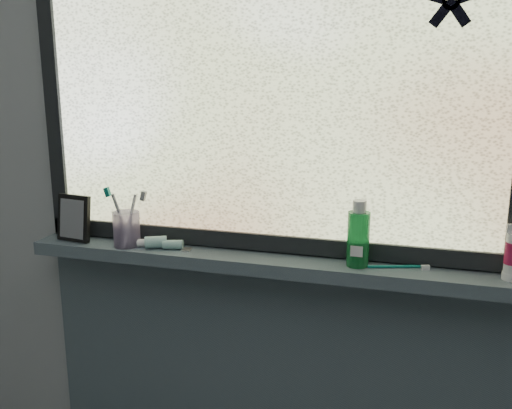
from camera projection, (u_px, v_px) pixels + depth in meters
name	position (u px, v px, depth m)	size (l,w,h in m)	color
wall_back	(294.00, 176.00, 1.67)	(3.00, 0.01, 2.50)	#9EA3A8
windowsill	(287.00, 265.00, 1.66)	(1.62, 0.14, 0.04)	#485760
window_pane	(294.00, 78.00, 1.58)	(1.50, 0.01, 1.00)	silver
frame_bottom	(291.00, 244.00, 1.69)	(1.60, 0.03, 0.05)	black
frame_left	(52.00, 77.00, 1.79)	(0.05, 0.03, 1.10)	black
starfish_sticker	(451.00, 1.00, 1.42)	(0.15, 0.02, 0.15)	black
vanity_mirror	(74.00, 218.00, 1.81)	(0.12, 0.06, 0.15)	black
toothpaste_tube	(162.00, 243.00, 1.74)	(0.21, 0.04, 0.04)	silver
toothbrush_cup	(127.00, 229.00, 1.76)	(0.08, 0.08, 0.11)	#B59FD2
toothbrush_lying	(394.00, 266.00, 1.57)	(0.18, 0.02, 0.01)	#0C7366
mouthwash_bottle	(358.00, 233.00, 1.57)	(0.06, 0.06, 0.15)	#1B8D3E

